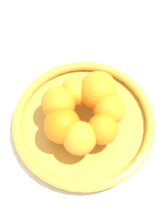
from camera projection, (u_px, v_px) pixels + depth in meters
ground_plane at (84, 127)px, 0.85m from camera, size 4.00×4.00×0.00m
fruit_bowl at (84, 123)px, 0.83m from camera, size 0.32×0.32×0.04m
orange_pile at (83, 111)px, 0.78m from camera, size 0.19×0.18×0.08m
napkin_folded at (162, 34)px, 0.96m from camera, size 0.18×0.18×0.01m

